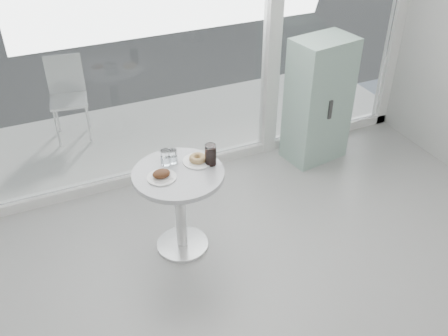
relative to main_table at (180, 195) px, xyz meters
name	(u,v)px	position (x,y,z in m)	size (l,w,h in m)	color
storefront	(192,3)	(0.57, 1.10, 1.16)	(5.00, 0.14, 3.00)	white
main_table	(180,195)	(0.00, 0.00, 0.00)	(0.72, 0.72, 0.77)	silver
patio_deck	(167,130)	(0.50, 1.90, -0.53)	(5.60, 1.60, 0.05)	silver
mint_cabinet	(318,101)	(1.80, 0.77, 0.11)	(0.66, 0.49, 1.32)	#8DB4A3
patio_chair	(68,92)	(-0.50, 2.22, 0.02)	(0.45, 0.45, 0.91)	silver
plate_fritter	(162,175)	(-0.14, -0.02, 0.25)	(0.23, 0.23, 0.07)	white
plate_donut	(198,159)	(0.19, 0.07, 0.24)	(0.24, 0.24, 0.06)	white
water_tumbler_a	(166,158)	(-0.05, 0.14, 0.28)	(0.08, 0.08, 0.13)	white
water_tumbler_b	(173,157)	(0.01, 0.14, 0.27)	(0.07, 0.07, 0.12)	white
cola_glass	(211,155)	(0.28, 0.00, 0.30)	(0.09, 0.09, 0.17)	white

